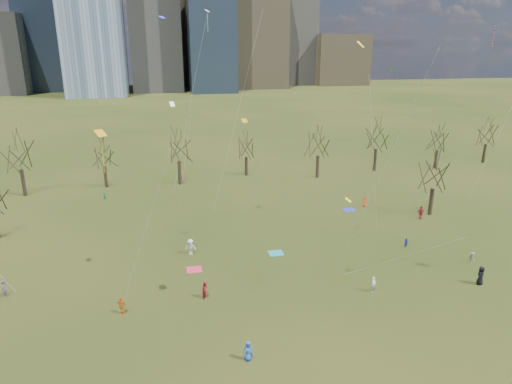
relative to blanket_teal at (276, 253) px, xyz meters
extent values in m
plane|color=black|center=(-2.01, -10.64, -0.01)|extent=(500.00, 500.00, 0.00)
cube|color=#726347|center=(42.99, 204.36, 35.98)|extent=(28.00, 28.00, 72.00)
cube|color=#384C66|center=(-62.01, 209.36, 32.48)|extent=(25.00, 25.00, 65.00)
cube|color=slate|center=(67.99, 219.36, 28.98)|extent=(22.00, 22.00, 58.00)
cube|color=#726347|center=(2.99, 229.36, 23.98)|extent=(30.00, 30.00, 48.00)
cube|color=#726347|center=(92.99, 214.36, 13.98)|extent=(30.00, 28.00, 28.00)
cylinder|color=black|center=(-33.01, 28.36, 2.12)|extent=(0.55, 0.55, 4.28)
cylinder|color=black|center=(-21.01, 30.36, 1.79)|extent=(0.52, 0.52, 3.60)
cylinder|color=black|center=(-9.01, 29.36, 2.01)|extent=(0.54, 0.54, 4.05)
cylinder|color=black|center=(2.99, 32.36, 1.67)|extent=(0.51, 0.51, 3.38)
cylinder|color=black|center=(14.99, 28.36, 1.97)|extent=(0.54, 0.54, 3.96)
cylinder|color=black|center=(26.99, 30.36, 2.05)|extent=(0.54, 0.54, 4.14)
cylinder|color=black|center=(38.99, 29.36, 1.74)|extent=(0.52, 0.52, 3.51)
cylinder|color=black|center=(50.99, 31.36, 1.85)|extent=(0.53, 0.53, 3.74)
cylinder|color=black|center=(23.99, 7.36, 1.90)|extent=(0.53, 0.53, 3.83)
cube|color=teal|center=(0.00, 0.00, 0.00)|extent=(1.60, 1.50, 0.03)
cube|color=#262EB2|center=(13.84, 11.44, 0.00)|extent=(1.60, 1.50, 0.03)
cube|color=#CE294B|center=(-9.37, -1.97, 0.00)|extent=(1.60, 1.50, 0.03)
imported|color=#2855AE|center=(-6.69, -17.30, 0.79)|extent=(0.91, 0.74, 1.61)
imported|color=silver|center=(6.94, -10.11, 0.75)|extent=(0.67, 0.63, 1.54)
imported|color=maroon|center=(-8.80, -7.81, 0.81)|extent=(0.93, 1.00, 1.65)
imported|color=slate|center=(20.09, -6.80, 0.61)|extent=(0.48, 0.82, 1.25)
imported|color=orange|center=(-16.25, -8.90, 0.80)|extent=(1.04, 0.78, 1.64)
imported|color=black|center=(17.84, -11.06, 0.94)|extent=(1.10, 1.06, 1.90)
imported|color=#784D9A|center=(-27.20, -3.55, 0.79)|extent=(0.39, 0.59, 1.61)
imported|color=#292DB3|center=(15.18, -1.69, 0.54)|extent=(0.63, 0.67, 1.10)
imported|color=silver|center=(-9.43, 1.76, 0.90)|extent=(1.31, 0.94, 1.84)
imported|color=maroon|center=(21.81, 6.16, 0.89)|extent=(1.10, 0.56, 1.80)
imported|color=#E04518|center=(16.56, 12.35, 0.73)|extent=(0.66, 0.83, 1.49)
imported|color=#1C7F43|center=(-20.68, 23.62, 0.69)|extent=(0.60, 0.61, 1.42)
plane|color=orange|center=(-16.25, -10.90, 16.37)|extent=(1.24, 1.21, 0.40)
cylinder|color=silver|center=(-13.85, -13.86, 8.88)|extent=(4.84, 5.93, 14.99)
cylinder|color=orange|center=(-16.25, -10.90, 14.74)|extent=(0.04, 0.04, 2.70)
plane|color=yellow|center=(7.10, -3.30, 22.49)|extent=(1.07, 1.06, 0.56)
cylinder|color=silver|center=(8.19, -8.04, 11.94)|extent=(2.21, 9.49, 21.11)
plane|color=silver|center=(-5.56, 11.72, 26.22)|extent=(0.85, 0.85, 0.30)
cylinder|color=silver|center=(-2.64, 9.92, 13.80)|extent=(5.87, 3.61, 24.84)
cylinder|color=silver|center=(-5.56, 11.72, 24.98)|extent=(0.04, 0.04, 2.10)
plane|color=green|center=(12.67, 0.73, 19.86)|extent=(0.84, 1.00, 0.55)
cylinder|color=silver|center=(9.97, -2.22, 10.62)|extent=(5.41, 5.90, 18.48)
plane|color=blue|center=(-10.62, 18.68, 25.83)|extent=(1.22, 1.20, 0.35)
cylinder|color=silver|center=(-8.08, 15.57, 13.61)|extent=(5.11, 6.23, 24.45)
plane|color=gold|center=(-1.44, 10.70, 13.39)|extent=(1.10, 1.02, 0.41)
cylinder|color=silver|center=(-1.14, 6.62, 7.39)|extent=(0.62, 8.16, 12.01)
cylinder|color=gold|center=(-1.44, 10.70, 11.60)|extent=(0.04, 0.04, 3.00)
plane|color=yellow|center=(4.41, -8.75, 8.98)|extent=(0.83, 0.85, 0.35)
cylinder|color=silver|center=(6.92, -13.64, 5.18)|extent=(5.05, 9.78, 7.61)
plane|color=#E45478|center=(31.14, 8.92, 24.78)|extent=(1.03, 1.10, 0.55)
cylinder|color=silver|center=(31.52, 4.90, 13.08)|extent=(0.78, 8.05, 23.40)
cylinder|color=#E45478|center=(31.14, 8.92, 23.32)|extent=(0.04, 0.04, 2.40)
plane|color=white|center=(-10.21, 12.11, 15.51)|extent=(0.98, 0.83, 0.55)
cylinder|color=silver|center=(-9.41, 7.68, 8.45)|extent=(1.61, 8.86, 14.13)
camera|label=1|loc=(-12.22, -45.33, 22.51)|focal=32.00mm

